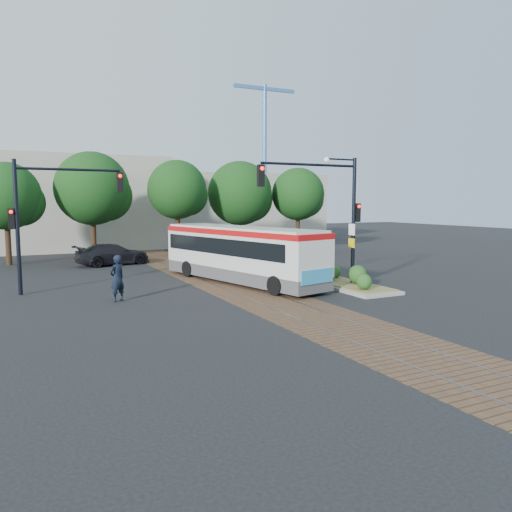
% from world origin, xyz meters
% --- Properties ---
extents(ground, '(120.00, 120.00, 0.00)m').
position_xyz_m(ground, '(0.00, 0.00, 0.00)').
color(ground, black).
rests_on(ground, ground).
extents(trackbed, '(3.60, 40.00, 0.02)m').
position_xyz_m(trackbed, '(0.00, 4.00, 0.01)').
color(trackbed, brown).
rests_on(trackbed, ground).
extents(tree_row, '(26.40, 5.60, 7.67)m').
position_xyz_m(tree_row, '(1.21, 16.42, 4.85)').
color(tree_row, '#382314').
rests_on(tree_row, ground).
extents(warehouses, '(40.00, 13.00, 8.00)m').
position_xyz_m(warehouses, '(-0.53, 28.75, 3.81)').
color(warehouses, '#ADA899').
rests_on(warehouses, ground).
extents(crane, '(8.00, 0.50, 18.00)m').
position_xyz_m(crane, '(18.00, 34.00, 10.88)').
color(crane, '#3F72B2').
rests_on(crane, ground).
extents(city_bus, '(4.77, 10.92, 2.87)m').
position_xyz_m(city_bus, '(0.74, 2.84, 1.60)').
color(city_bus, '#464548').
rests_on(city_bus, ground).
extents(traffic_island, '(2.20, 5.20, 1.13)m').
position_xyz_m(traffic_island, '(4.82, -0.90, 0.33)').
color(traffic_island, gray).
rests_on(traffic_island, ground).
extents(signal_pole_main, '(5.49, 0.46, 6.00)m').
position_xyz_m(signal_pole_main, '(3.86, -0.81, 4.16)').
color(signal_pole_main, black).
rests_on(signal_pole_main, ground).
extents(signal_pole_left, '(4.99, 0.34, 6.00)m').
position_xyz_m(signal_pole_left, '(-8.37, 4.00, 3.86)').
color(signal_pole_left, black).
rests_on(signal_pole_left, ground).
extents(officer, '(0.85, 0.75, 1.95)m').
position_xyz_m(officer, '(-5.88, 0.59, 0.97)').
color(officer, black).
rests_on(officer, ground).
extents(parked_car, '(5.13, 2.95, 1.40)m').
position_xyz_m(parked_car, '(-3.86, 13.03, 0.70)').
color(parked_car, black).
rests_on(parked_car, ground).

